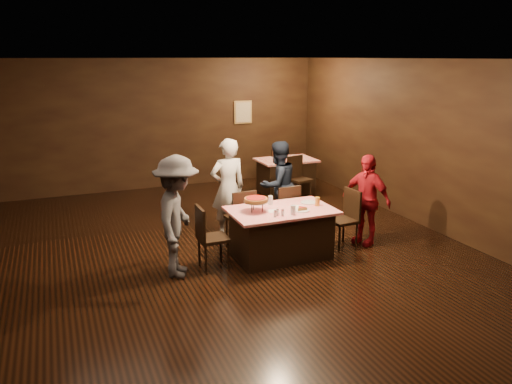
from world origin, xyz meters
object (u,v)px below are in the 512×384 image
(chair_back_far, at_px, (275,167))
(diner_white_jacket, at_px, (228,188))
(chair_end_right, at_px, (342,219))
(chair_back_near, at_px, (300,179))
(diner_navy_hoodie, at_px, (278,185))
(chair_far_left, at_px, (240,217))
(plate_empty, at_px, (308,202))
(back_table, at_px, (286,176))
(glass_amber, at_px, (317,202))
(main_table, at_px, (281,233))
(diner_grey_knit, at_px, (177,217))
(chair_end_left, at_px, (213,237))
(pizza_stand, at_px, (256,200))
(chair_far_right, at_px, (284,211))
(glass_back, at_px, (270,200))
(diner_red_shirt, at_px, (366,200))
(glass_front_left, at_px, (293,210))

(chair_back_far, distance_m, diner_white_jacket, 3.60)
(chair_end_right, height_order, chair_back_near, same)
(chair_end_right, height_order, diner_navy_hoodie, diner_navy_hoodie)
(chair_far_left, distance_m, chair_end_right, 1.68)
(diner_white_jacket, height_order, plate_empty, diner_white_jacket)
(back_table, bearing_deg, glass_amber, -107.99)
(main_table, distance_m, diner_grey_knit, 1.70)
(chair_end_right, height_order, chair_back_far, same)
(chair_end_left, height_order, pizza_stand, pizza_stand)
(chair_far_right, xyz_separation_m, diner_white_jacket, (-0.84, 0.46, 0.38))
(diner_grey_knit, bearing_deg, chair_end_left, -60.68)
(diner_navy_hoodie, height_order, glass_back, diner_navy_hoodie)
(chair_back_near, relative_size, diner_red_shirt, 0.63)
(pizza_stand, xyz_separation_m, plate_empty, (0.95, 0.10, -0.17))
(glass_back, bearing_deg, chair_end_right, -14.62)
(chair_end_left, xyz_separation_m, chair_back_far, (2.83, 4.05, 0.00))
(diner_grey_knit, height_order, glass_front_left, diner_grey_knit)
(chair_back_near, xyz_separation_m, plate_empty, (-1.18, -2.60, 0.30))
(chair_end_left, height_order, chair_end_right, same)
(chair_end_right, distance_m, chair_back_far, 4.10)
(back_table, relative_size, chair_end_right, 1.37)
(pizza_stand, xyz_separation_m, glass_front_left, (0.45, -0.35, -0.11))
(diner_grey_knit, bearing_deg, diner_navy_hoodie, -34.47)
(chair_far_right, bearing_deg, diner_navy_hoodie, -108.73)
(chair_back_near, bearing_deg, glass_amber, -124.90)
(chair_end_right, distance_m, diner_navy_hoodie, 1.46)
(chair_end_left, relative_size, pizza_stand, 2.50)
(chair_end_left, xyz_separation_m, diner_white_jacket, (0.66, 1.21, 0.38))
(chair_far_right, relative_size, diner_white_jacket, 0.55)
(main_table, bearing_deg, pizza_stand, 172.87)
(diner_grey_knit, relative_size, glass_back, 12.42)
(back_table, distance_m, chair_far_left, 3.44)
(diner_navy_hoodie, height_order, diner_grey_knit, diner_grey_knit)
(chair_back_far, xyz_separation_m, diner_red_shirt, (-0.20, -4.04, 0.28))
(chair_back_far, bearing_deg, chair_far_right, 63.32)
(chair_end_left, bearing_deg, main_table, -90.24)
(diner_grey_knit, bearing_deg, chair_far_left, -33.36)
(main_table, relative_size, chair_back_far, 1.68)
(chair_far_left, bearing_deg, diner_navy_hoodie, -152.98)
(diner_grey_knit, distance_m, glass_amber, 2.23)
(glass_amber, height_order, glass_back, same)
(main_table, xyz_separation_m, glass_amber, (0.60, -0.05, 0.46))
(chair_far_left, bearing_deg, chair_back_far, -126.44)
(chair_end_right, bearing_deg, main_table, -95.43)
(main_table, bearing_deg, plate_empty, 15.26)
(glass_amber, bearing_deg, pizza_stand, 174.29)
(main_table, relative_size, chair_back_near, 1.68)
(back_table, relative_size, glass_back, 9.29)
(diner_white_jacket, relative_size, diner_red_shirt, 1.13)
(back_table, bearing_deg, glass_front_left, -114.22)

